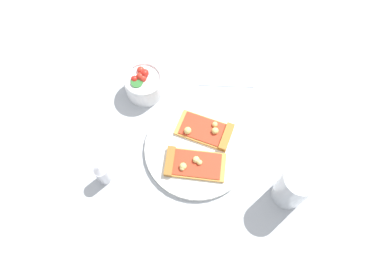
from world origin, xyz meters
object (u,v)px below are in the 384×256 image
(salad_bowl, at_px, (144,84))
(paper_napkin, at_px, (226,66))
(pizza_slice_far, at_px, (191,164))
(pizza_slice_near, at_px, (208,131))
(soda_glass, at_px, (293,188))
(pepper_shaker, at_px, (102,174))
(plate, at_px, (198,148))

(salad_bowl, relative_size, paper_napkin, 0.66)
(pizza_slice_far, relative_size, paper_napkin, 1.02)
(pizza_slice_near, xyz_separation_m, soda_glass, (0.09, 0.23, 0.04))
(paper_napkin, bearing_deg, pizza_slice_far, 1.24)
(pepper_shaker, bearing_deg, salad_bowl, -179.03)
(pizza_slice_far, relative_size, soda_glass, 1.19)
(pizza_slice_far, height_order, pepper_shaker, pepper_shaker)
(plate, relative_size, pizza_slice_near, 1.91)
(plate, height_order, pepper_shaker, pepper_shaker)
(pizza_slice_near, height_order, paper_napkin, pizza_slice_near)
(pizza_slice_far, bearing_deg, pepper_shaker, -62.00)
(pizza_slice_far, distance_m, pepper_shaker, 0.21)
(salad_bowl, bearing_deg, soda_glass, 70.63)
(paper_napkin, bearing_deg, salad_bowl, -51.00)
(soda_glass, height_order, pepper_shaker, soda_glass)
(salad_bowl, height_order, soda_glass, soda_glass)
(plate, bearing_deg, pizza_slice_far, -0.64)
(pizza_slice_near, relative_size, paper_napkin, 0.90)
(paper_napkin, bearing_deg, pizza_slice_near, 4.97)
(pizza_slice_far, xyz_separation_m, pepper_shaker, (0.10, -0.19, 0.02))
(salad_bowl, distance_m, soda_glass, 0.46)
(pizza_slice_near, height_order, soda_glass, soda_glass)
(soda_glass, relative_size, pepper_shaker, 1.68)
(plate, relative_size, paper_napkin, 1.72)
(salad_bowl, bearing_deg, plate, 58.98)
(pizza_slice_near, bearing_deg, plate, -13.60)
(salad_bowl, bearing_deg, pizza_slice_near, 71.62)
(plate, xyz_separation_m, pepper_shaker, (0.15, -0.19, 0.03))
(plate, relative_size, salad_bowl, 2.60)
(pizza_slice_near, distance_m, pizza_slice_far, 0.10)
(plate, xyz_separation_m, salad_bowl, (-0.12, -0.19, 0.03))
(soda_glass, bearing_deg, salad_bowl, -109.37)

